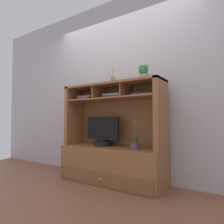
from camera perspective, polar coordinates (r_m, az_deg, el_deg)
The scene contains 10 objects.
floor_plane at distance 2.97m, azimuth 0.00°, elevation -19.46°, with size 6.00×6.00×0.02m, color brown.
back_wall at distance 3.13m, azimuth 2.90°, elevation 7.53°, with size 6.00×0.02×2.80m, color #B4B2B9.
media_console at distance 2.88m, azimuth 0.09°, elevation -11.48°, with size 1.49×0.54×1.38m.
tv_monitor at distance 2.94m, azimuth -2.68°, elevation -6.27°, with size 0.54×0.24×0.42m.
potted_orchid at distance 2.62m, azimuth 6.67°, elevation -9.34°, with size 0.14×0.14×0.36m.
magazine_stack_left at distance 2.89m, azimuth 0.97°, elevation 4.52°, with size 0.37×0.26×0.07m.
magazine_stack_centre at distance 3.13m, azimuth -6.92°, elevation 4.02°, with size 0.31×0.28×0.07m.
magazine_stack_right at distance 2.68m, azimuth 9.28°, elevation 5.00°, with size 0.37×0.28×0.05m.
diffuser_bottle at distance 2.92m, azimuth 0.29°, elevation 8.92°, with size 0.07×0.07×0.25m.
potted_succulent at distance 2.70m, azimuth 8.99°, elevation 10.83°, with size 0.15×0.15×0.22m.
Camera 1 is at (1.55, -2.38, 0.85)m, focal length 32.25 mm.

